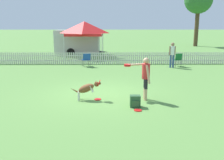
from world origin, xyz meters
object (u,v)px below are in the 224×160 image
object	(u,v)px
folding_chair_center	(86,59)
equipment_trailer	(78,42)
leaping_dog	(87,88)
spectator_standing	(172,53)
folding_chair_blue_left	(178,59)
tree_left_grove	(199,0)
frisbee_near_handler	(138,110)
canopy_tent_main	(84,29)
handler_person	(145,74)
frisbee_near_dog	(98,99)
backpack_on_grass	(135,101)

from	to	relation	value
folding_chair_center	equipment_trailer	distance (m)	6.59
leaping_dog	equipment_trailer	world-z (taller)	equipment_trailer
leaping_dog	spectator_standing	world-z (taller)	spectator_standing
folding_chair_blue_left	tree_left_grove	size ratio (longest dim) A/B	0.12
frisbee_near_handler	spectator_standing	size ratio (longest dim) A/B	0.16
canopy_tent_main	folding_chair_center	bearing A→B (deg)	-83.42
canopy_tent_main	spectator_standing	world-z (taller)	canopy_tent_main
leaping_dog	equipment_trailer	distance (m)	13.84
leaping_dog	folding_chair_center	bearing A→B (deg)	-174.21
folding_chair_center	equipment_trailer	size ratio (longest dim) A/B	0.18
handler_person	folding_chair_center	bearing A→B (deg)	20.99
spectator_standing	equipment_trailer	bearing A→B (deg)	-52.88
folding_chair_center	canopy_tent_main	size ratio (longest dim) A/B	0.28
handler_person	tree_left_grove	world-z (taller)	tree_left_grove
leaping_dog	spectator_standing	distance (m)	8.30
folding_chair_blue_left	canopy_tent_main	distance (m)	8.26
equipment_trailer	frisbee_near_handler	bearing A→B (deg)	-74.52
handler_person	spectator_standing	distance (m)	7.33
handler_person	frisbee_near_dog	size ratio (longest dim) A/B	6.23
frisbee_near_dog	backpack_on_grass	size ratio (longest dim) A/B	0.63
frisbee_near_dog	spectator_standing	world-z (taller)	spectator_standing
equipment_trailer	frisbee_near_dog	bearing A→B (deg)	-78.66
backpack_on_grass	folding_chair_center	xyz separation A→B (m)	(-2.32, 8.06, 0.31)
frisbee_near_dog	folding_chair_center	world-z (taller)	folding_chair_center
tree_left_grove	backpack_on_grass	bearing A→B (deg)	-112.96
frisbee_near_handler	tree_left_grove	world-z (taller)	tree_left_grove
leaping_dog	folding_chair_blue_left	distance (m)	8.88
frisbee_near_dog	folding_chair_center	distance (m)	7.34
handler_person	backpack_on_grass	world-z (taller)	handler_person
handler_person	folding_chair_center	world-z (taller)	handler_person
handler_person	backpack_on_grass	size ratio (longest dim) A/B	3.92
canopy_tent_main	spectator_standing	size ratio (longest dim) A/B	1.90
frisbee_near_dog	tree_left_grove	size ratio (longest dim) A/B	0.03
folding_chair_center	tree_left_grove	bearing A→B (deg)	-148.75
equipment_trailer	leaping_dog	bearing A→B (deg)	-80.16
folding_chair_blue_left	canopy_tent_main	world-z (taller)	canopy_tent_main
folding_chair_center	spectator_standing	world-z (taller)	spectator_standing
frisbee_near_dog	equipment_trailer	bearing A→B (deg)	99.76
backpack_on_grass	tree_left_grove	world-z (taller)	tree_left_grove
handler_person	canopy_tent_main	distance (m)	12.59
canopy_tent_main	tree_left_grove	distance (m)	16.72
frisbee_near_handler	spectator_standing	xyz separation A→B (m)	(3.02, 8.01, 0.93)
canopy_tent_main	equipment_trailer	distance (m)	2.12
folding_chair_blue_left	spectator_standing	xyz separation A→B (m)	(-0.47, -0.39, 0.43)
leaping_dog	handler_person	bearing A→B (deg)	90.35
spectator_standing	folding_chair_center	bearing A→B (deg)	-11.74
frisbee_near_dog	equipment_trailer	xyz separation A→B (m)	(-2.35, 13.67, 1.14)
folding_chair_center	canopy_tent_main	bearing A→B (deg)	-103.48
folding_chair_center	equipment_trailer	bearing A→B (deg)	-98.61
handler_person	folding_chair_blue_left	bearing A→B (deg)	-23.20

